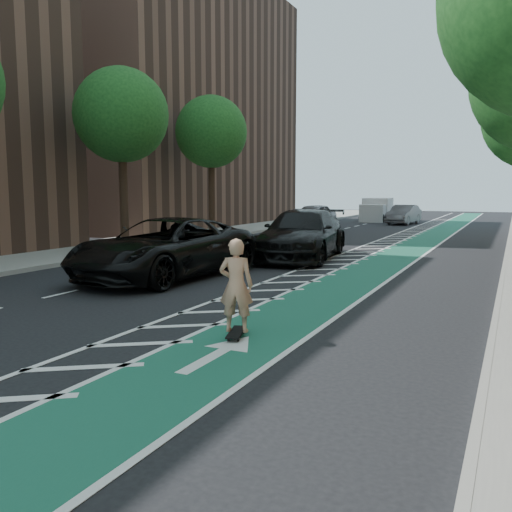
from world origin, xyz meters
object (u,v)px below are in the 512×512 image
Objects in this scene: suv_far at (302,234)px; barrel_a at (222,250)px; skateboarder at (236,285)px; suv_near at (166,248)px.

barrel_a is at bearing -148.21° from suv_far.
barrel_a is (-5.46, 9.20, -0.54)m from skateboarder.
skateboarder is 0.26× the size of suv_far.
suv_near reaches higher than barrel_a.
suv_far is 7.18× the size of barrel_a.
suv_far reaches higher than suv_near.
suv_near is at bearing -115.84° from suv_far.
barrel_a is at bearing -76.53° from skateboarder.
skateboarder is at bearing -40.43° from suv_near.
suv_near is 6.49m from suv_far.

